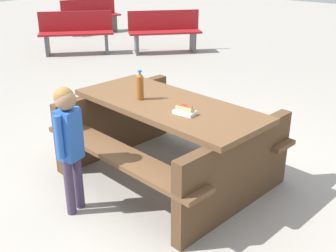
# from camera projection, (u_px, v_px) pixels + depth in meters

# --- Properties ---
(ground_plane) EXTENTS (30.00, 30.00, 0.00)m
(ground_plane) POSITION_uv_depth(u_px,v_px,m) (168.00, 176.00, 3.96)
(ground_plane) COLOR gray
(ground_plane) RESTS_ON ground
(picnic_table) EXTENTS (1.90, 1.53, 0.75)m
(picnic_table) POSITION_uv_depth(u_px,v_px,m) (168.00, 134.00, 3.79)
(picnic_table) COLOR brown
(picnic_table) RESTS_ON ground
(soda_bottle) EXTENTS (0.06, 0.06, 0.27)m
(soda_bottle) POSITION_uv_depth(u_px,v_px,m) (140.00, 86.00, 3.70)
(soda_bottle) COLOR brown
(soda_bottle) RESTS_ON picnic_table
(hotdog_tray) EXTENTS (0.19, 0.13, 0.08)m
(hotdog_tray) POSITION_uv_depth(u_px,v_px,m) (185.00, 111.00, 3.40)
(hotdog_tray) COLOR white
(hotdog_tray) RESTS_ON picnic_table
(child_in_coat) EXTENTS (0.18, 0.26, 1.07)m
(child_in_coat) POSITION_uv_depth(u_px,v_px,m) (69.00, 135.00, 3.19)
(child_in_coat) COLOR #3F334C
(child_in_coat) RESTS_ON ground
(park_bench_near) EXTENTS (1.25, 1.42, 0.85)m
(park_bench_near) POSITION_uv_depth(u_px,v_px,m) (164.00, 31.00, 8.64)
(park_bench_near) COLOR maroon
(park_bench_near) RESTS_ON ground
(park_bench_mid) EXTENTS (1.26, 1.41, 0.85)m
(park_bench_mid) POSITION_uv_depth(u_px,v_px,m) (76.00, 32.00, 8.52)
(park_bench_mid) COLOR maroon
(park_bench_mid) RESTS_ON ground
(park_bench_far) EXTENTS (0.76, 1.55, 0.85)m
(park_bench_far) POSITION_uv_depth(u_px,v_px,m) (91.00, 15.00, 10.70)
(park_bench_far) COLOR maroon
(park_bench_far) RESTS_ON ground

